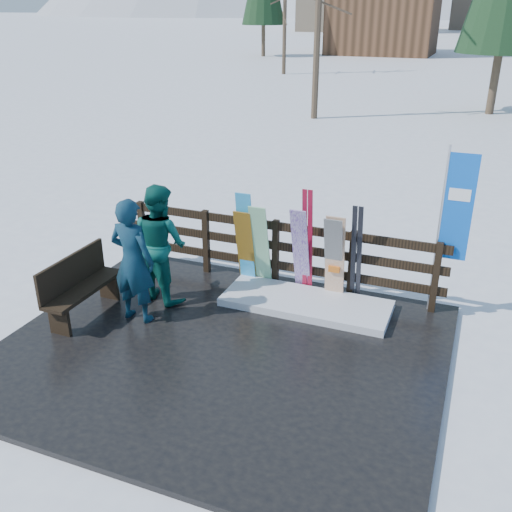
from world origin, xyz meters
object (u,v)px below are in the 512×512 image
at_px(snowboard_0, 246,239).
at_px(rental_flag, 453,214).
at_px(person_front, 133,261).
at_px(snowboard_4, 334,259).
at_px(snowboard_2, 245,248).
at_px(snowboard_1, 260,247).
at_px(bench, 79,284).
at_px(snowboard_3, 301,251).
at_px(snowboard_5, 335,259).
at_px(person_back, 160,243).

xyz_separation_m(snowboard_0, rental_flag, (3.16, 0.27, 0.78)).
height_order(rental_flag, person_front, rental_flag).
relative_size(snowboard_4, rental_flag, 0.57).
distance_m(snowboard_2, rental_flag, 3.32).
relative_size(snowboard_1, person_front, 0.79).
xyz_separation_m(snowboard_4, rental_flag, (1.66, 0.27, 0.89)).
xyz_separation_m(bench, snowboard_3, (2.89, 1.90, 0.25)).
bearing_deg(snowboard_2, bench, -135.48).
distance_m(snowboard_3, rental_flag, 2.38).
xyz_separation_m(snowboard_0, snowboard_5, (1.52, 0.00, -0.10)).
distance_m(snowboard_0, snowboard_1, 0.28).
distance_m(bench, rental_flag, 5.64).
height_order(snowboard_5, person_back, person_back).
bearing_deg(snowboard_0, bench, -135.60).
height_order(snowboard_2, snowboard_3, snowboard_3).
xyz_separation_m(snowboard_4, person_back, (-2.57, -0.92, 0.23)).
distance_m(snowboard_0, rental_flag, 3.27).
height_order(snowboard_0, snowboard_3, snowboard_0).
xyz_separation_m(snowboard_1, snowboard_2, (-0.27, -0.00, -0.06)).
relative_size(snowboard_1, snowboard_4, 1.02).
bearing_deg(snowboard_3, snowboard_1, 180.00).
relative_size(snowboard_1, snowboard_5, 1.03).
relative_size(bench, snowboard_5, 1.03).
bearing_deg(snowboard_4, person_back, -160.25).
distance_m(snowboard_2, person_front, 2.02).
bearing_deg(snowboard_1, snowboard_0, -180.00).
distance_m(snowboard_1, snowboard_3, 0.69).
height_order(snowboard_1, snowboard_3, snowboard_3).
bearing_deg(person_front, rental_flag, -153.17).
xyz_separation_m(rental_flag, person_front, (-4.25, -1.95, -0.65)).
height_order(snowboard_4, person_front, person_front).
bearing_deg(snowboard_1, snowboard_4, -0.00).
distance_m(snowboard_5, person_back, 2.76).
xyz_separation_m(bench, person_back, (0.87, 0.97, 0.44)).
bearing_deg(bench, rental_flag, 23.02).
bearing_deg(snowboard_1, rental_flag, 5.32).
relative_size(snowboard_5, person_front, 0.77).
xyz_separation_m(snowboard_0, snowboard_3, (0.95, 0.00, -0.06)).
height_order(snowboard_1, snowboard_4, snowboard_1).
xyz_separation_m(bench, person_front, (0.85, 0.21, 0.44)).
xyz_separation_m(snowboard_5, rental_flag, (1.64, 0.27, 0.88)).
distance_m(snowboard_1, snowboard_4, 1.24).
bearing_deg(bench, snowboard_5, 28.76).
height_order(snowboard_1, snowboard_5, snowboard_1).
height_order(snowboard_0, snowboard_1, snowboard_0).
height_order(bench, snowboard_1, snowboard_1).
bearing_deg(snowboard_2, person_back, -139.01).
height_order(snowboard_2, snowboard_4, snowboard_4).
distance_m(bench, person_back, 1.37).
bearing_deg(snowboard_0, rental_flag, 4.88).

